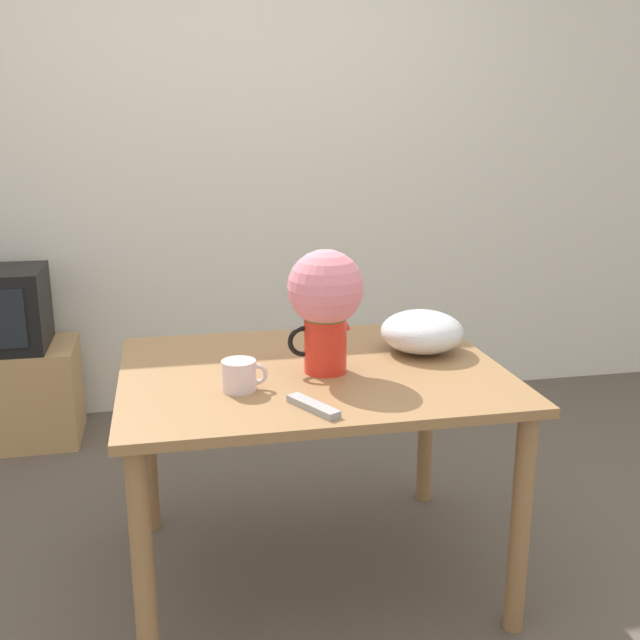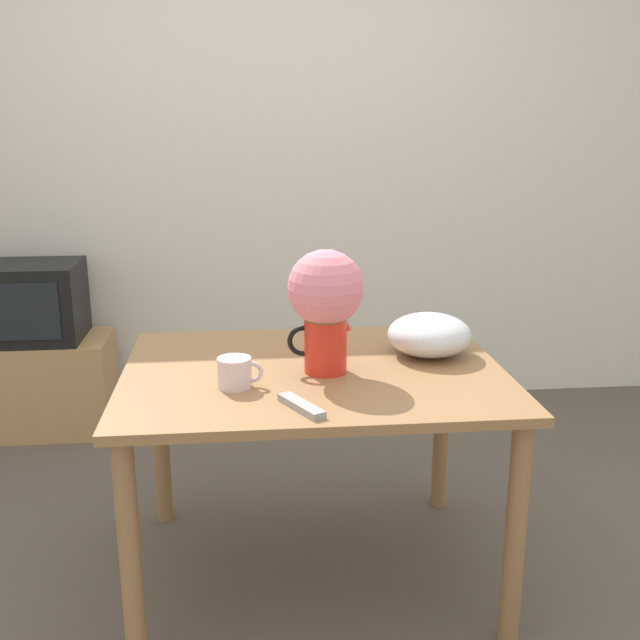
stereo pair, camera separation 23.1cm
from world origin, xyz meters
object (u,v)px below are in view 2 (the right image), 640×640
(flower_vase, at_px, (325,300))
(coffee_mug, at_px, (236,373))
(tv_set, at_px, (24,302))
(white_bowl, at_px, (429,335))

(flower_vase, xyz_separation_m, coffee_mug, (-0.28, -0.11, -0.19))
(tv_set, bearing_deg, flower_vase, -46.92)
(flower_vase, height_order, coffee_mug, flower_vase)
(coffee_mug, distance_m, white_bowl, 0.69)
(white_bowl, relative_size, tv_set, 0.52)
(white_bowl, height_order, tv_set, white_bowl)
(flower_vase, bearing_deg, coffee_mug, -158.01)
(tv_set, bearing_deg, coffee_mug, -55.80)
(coffee_mug, relative_size, tv_set, 0.25)
(coffee_mug, bearing_deg, flower_vase, 21.99)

